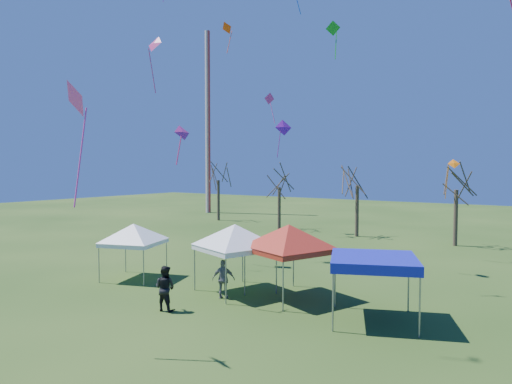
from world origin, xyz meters
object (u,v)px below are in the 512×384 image
Objects in this scene: radio_mast at (208,123)px; tree_0 at (218,166)px; tree_3 at (457,170)px; tent_white_west at (134,227)px; tree_1 at (279,172)px; person_dark at (165,288)px; tree_2 at (358,167)px; tent_red at (289,229)px; tent_blue at (374,262)px; person_grey at (224,279)px; tent_white_mid at (235,229)px.

tree_0 is (7.15, -6.62, -6.01)m from radio_mast.
tree_3 reaches higher than tent_white_west.
tree_1 is 3.82× the size of person_dark.
tree_3 is 2.06× the size of tent_white_west.
tree_1 is 22.88m from tent_white_west.
tent_red is (4.68, -20.47, -3.00)m from tree_2.
tree_1 is at bearing 178.15° from tree_2.
tent_blue is 8.95m from person_dark.
tree_3 is (8.40, -0.33, -0.21)m from tree_2.
tree_3 is 1.80× the size of tent_blue.
tent_red reaches higher than tent_white_west.
tree_3 is 23.42m from person_grey.
tree_1 is 25.41m from person_grey.
tent_white_mid is at bearing -107.25° from tree_3.
person_grey is (2.17, -22.32, -5.36)m from tree_2.
tree_0 reaches higher than person_dark.
tree_0 is at bearing 172.92° from tree_3.
tent_red is (13.08, -20.74, -2.50)m from tree_1.
tree_2 is at bearing 78.72° from tent_white_west.
tree_2 is 1.03× the size of tree_3.
tent_red is (-3.72, -20.14, -2.79)m from tree_3.
person_grey is (27.80, -31.94, -11.57)m from radio_mast.
tree_2 is 22.76m from tent_white_west.
tent_blue reaches higher than person_dark.
radio_mast is 43.90m from person_grey.
tree_2 is (8.40, -0.27, 0.50)m from tree_1.
tree_1 is 28.15m from tent_blue.
tent_white_west is 6.70m from person_dark.
radio_mast is 5.82× the size of tent_red.
tree_2 reaches higher than tent_white_west.
tent_red is at bearing -172.00° from person_grey.
radio_mast reaches higher than tent_blue.
tent_red is (9.09, 1.60, 0.40)m from tent_white_west.
tent_red is 4.69m from tent_blue.
radio_mast reaches higher than tree_0.
radio_mast is at bearing 123.81° from tent_white_west.
tree_2 is 1.90× the size of tent_red.
person_dark is at bearing -29.24° from tent_white_west.
radio_mast is 3.06× the size of tree_2.
tree_3 reaches higher than tent_red.
tent_red is 6.31m from person_dark.
tree_2 reaches higher than person_dark.
tent_white_mid is at bearing 177.38° from tent_blue.
tree_3 is at bearing 92.14° from tent_blue.
person_grey is at bearing -118.34° from person_dark.
tree_2 is 2.13× the size of tent_white_west.
tree_0 is 33.14m from tent_red.
tent_blue is (4.51, -0.97, -0.86)m from tent_red.
person_dark is at bearing 43.41° from person_grey.
tree_0 is at bearing 119.30° from tent_white_west.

